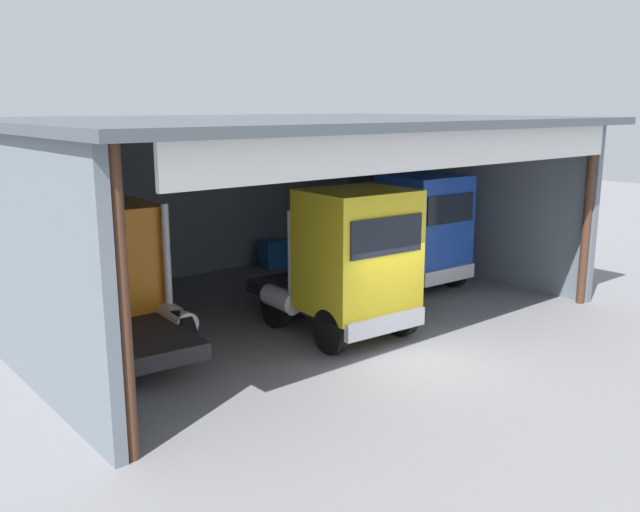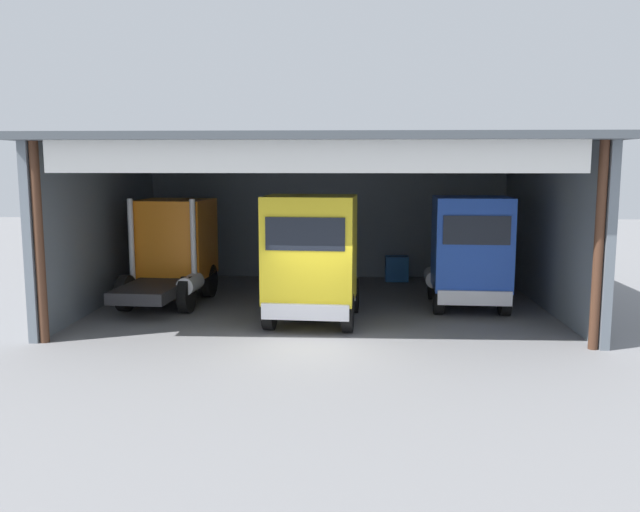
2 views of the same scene
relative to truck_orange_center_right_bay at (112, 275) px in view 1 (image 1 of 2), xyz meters
The scene contains 7 objects.
ground_plane 7.67m from the truck_orange_center_right_bay, 47.19° to the right, with size 80.00×80.00×0.00m, color slate.
workshop_shed 5.51m from the truck_orange_center_right_bay, ahead, with size 15.31×11.56×5.44m.
truck_orange_center_right_bay is the anchor object (origin of this frame).
truck_yellow_center_left_bay 5.74m from the truck_orange_center_right_bay, 32.07° to the right, with size 2.77×5.16×3.78m.
truck_blue_left_bay 9.83m from the truck_orange_center_right_bay, ahead, with size 2.55×4.83×3.65m.
oil_drum 5.62m from the truck_orange_center_right_bay, 56.25° to the left, with size 0.58×0.58×0.88m, color #B21E19.
tool_cart 9.04m from the truck_orange_center_right_bay, 28.35° to the left, with size 0.90×0.60×1.00m, color #1E59A5.
Camera 1 is at (-11.33, -9.75, 5.76)m, focal length 38.07 mm.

